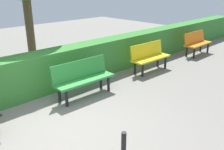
{
  "coord_description": "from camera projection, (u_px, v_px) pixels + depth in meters",
  "views": [
    {
      "loc": [
        2.01,
        3.47,
        2.57
      ],
      "look_at": [
        -1.8,
        -0.43,
        0.55
      ],
      "focal_mm": 39.68,
      "sensor_mm": 36.0,
      "label": 1
    }
  ],
  "objects": [
    {
      "name": "ground_plane",
      "position": [
        58.0,
        133.0,
        4.54
      ],
      "size": [
        24.01,
        24.01,
        0.0
      ],
      "primitive_type": "plane",
      "color": "gray"
    },
    {
      "name": "bench_yellow",
      "position": [
        149.0,
        56.0,
        7.62
      ],
      "size": [
        1.42,
        0.5,
        0.86
      ],
      "rotation": [
        0.0,
        0.0,
        -0.03
      ],
      "color": "yellow",
      "rests_on": "ground_plane"
    },
    {
      "name": "bench_orange",
      "position": [
        197.0,
        42.0,
        9.4
      ],
      "size": [
        1.39,
        0.46,
        0.86
      ],
      "rotation": [
        0.0,
        0.0,
        0.0
      ],
      "color": "orange",
      "rests_on": "ground_plane"
    },
    {
      "name": "bench_green",
      "position": [
        83.0,
        77.0,
        5.9
      ],
      "size": [
        1.55,
        0.51,
        0.86
      ],
      "rotation": [
        0.0,
        0.0,
        -0.03
      ],
      "color": "#2D8C38",
      "rests_on": "ground_plane"
    },
    {
      "name": "hedge_row",
      "position": [
        58.0,
        68.0,
        6.43
      ],
      "size": [
        20.01,
        0.6,
        1.0
      ],
      "primitive_type": "cube",
      "color": "#387F33",
      "rests_on": "ground_plane"
    }
  ]
}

